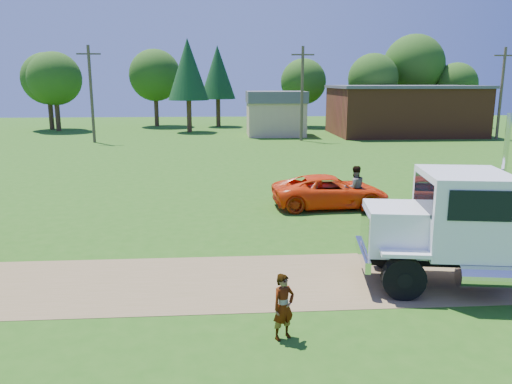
{
  "coord_description": "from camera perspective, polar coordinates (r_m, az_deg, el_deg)",
  "views": [
    {
      "loc": [
        -1.94,
        -13.68,
        5.72
      ],
      "look_at": [
        -0.62,
        4.81,
        1.6
      ],
      "focal_mm": 35.0,
      "sensor_mm": 36.0,
      "label": 1
    }
  ],
  "objects": [
    {
      "name": "spectator_a",
      "position": [
        11.51,
        3.16,
        -12.95
      ],
      "size": [
        0.67,
        0.6,
        1.54
      ],
      "primitive_type": "imported",
      "rotation": [
        0.0,
        0.0,
        0.52
      ],
      "color": "#999999",
      "rests_on": "ground"
    },
    {
      "name": "dirt_track",
      "position": [
        14.95,
        3.75,
        -9.96
      ],
      "size": [
        120.0,
        4.2,
        0.01
      ],
      "primitive_type": "cube",
      "color": "brown",
      "rests_on": "ground"
    },
    {
      "name": "brick_building",
      "position": [
        57.34,
        16.49,
        8.97
      ],
      "size": [
        15.4,
        10.4,
        5.3
      ],
      "color": "brown",
      "rests_on": "ground"
    },
    {
      "name": "ground",
      "position": [
        14.95,
        3.75,
        -9.99
      ],
      "size": [
        140.0,
        140.0,
        0.0
      ],
      "primitive_type": "plane",
      "color": "#255813",
      "rests_on": "ground"
    },
    {
      "name": "utility_poles",
      "position": [
        49.33,
        5.29,
        11.31
      ],
      "size": [
        42.2,
        0.28,
        9.0
      ],
      "color": "#4E3F2C",
      "rests_on": "ground"
    },
    {
      "name": "spectator_b",
      "position": [
        23.07,
        11.22,
        0.49
      ],
      "size": [
        1.08,
        0.9,
        2.0
      ],
      "primitive_type": "imported",
      "rotation": [
        0.0,
        0.0,
        3.29
      ],
      "color": "#999999",
      "rests_on": "ground"
    },
    {
      "name": "tree_row",
      "position": [
        63.77,
        0.93,
        13.25
      ],
      "size": [
        56.46,
        13.88,
        11.71
      ],
      "color": "#332015",
      "rests_on": "ground"
    },
    {
      "name": "tan_shed",
      "position": [
        54.1,
        2.26,
        9.03
      ],
      "size": [
        6.2,
        5.4,
        4.7
      ],
      "color": "tan",
      "rests_on": "ground"
    },
    {
      "name": "orange_pickup",
      "position": [
        23.36,
        8.47,
        0.09
      ],
      "size": [
        5.47,
        2.76,
        1.48
      ],
      "primitive_type": "imported",
      "rotation": [
        0.0,
        0.0,
        1.63
      ],
      "color": "#F13B0B",
      "rests_on": "ground"
    },
    {
      "name": "white_semi_tractor",
      "position": [
        15.2,
        22.75,
        -3.94
      ],
      "size": [
        8.25,
        3.8,
        4.87
      ],
      "rotation": [
        0.0,
        0.0,
        -0.16
      ],
      "color": "black",
      "rests_on": "ground"
    }
  ]
}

